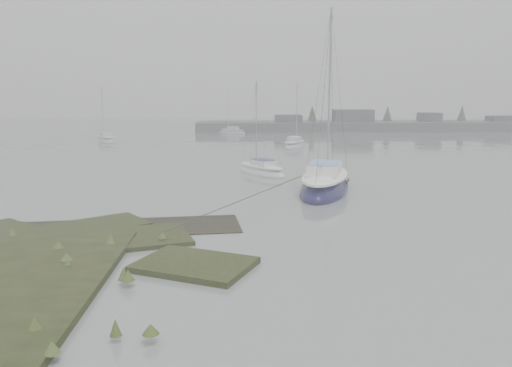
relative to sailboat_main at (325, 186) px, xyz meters
name	(u,v)px	position (x,y,z in m)	size (l,w,h in m)	color
ground	(215,155)	(-6.89, 18.02, -0.34)	(160.00, 160.00, 0.00)	slate
far_shoreline	(394,125)	(19.95, 49.91, 0.51)	(60.00, 8.00, 4.15)	#4C4F51
sailboat_main	(325,186)	(0.00, 0.00, 0.00)	(4.79, 8.22, 11.02)	#110F35
sailboat_white	(262,171)	(-3.26, 6.47, -0.13)	(3.97, 4.93, 6.84)	white
sailboat_far_a	(105,140)	(-20.44, 32.17, -0.12)	(3.79, 5.25, 7.14)	silver
sailboat_far_b	(295,145)	(1.21, 24.67, -0.11)	(3.52, 5.50, 7.38)	silver
sailboat_far_c	(232,132)	(-5.50, 44.97, -0.14)	(4.52, 3.86, 6.37)	#B6BAC0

